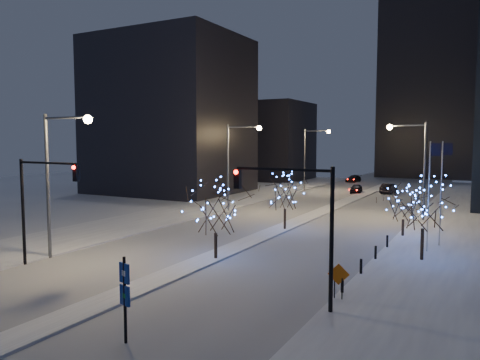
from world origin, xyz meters
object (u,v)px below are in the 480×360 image
Objects in this scene: street_lamp_east at (415,158)px; wayfinding_sign at (125,291)px; holiday_tree_median_near at (216,208)px; holiday_tree_median_far at (285,192)px; street_lamp_w_mid at (236,155)px; car_far at (353,179)px; construction_sign at (338,278)px; street_lamp_w_far at (311,151)px; traffic_signal_west at (38,195)px; holiday_tree_plaza_far at (404,203)px; street_lamp_w_near at (58,166)px; car_mid at (389,188)px; holiday_tree_plaza_near at (423,206)px; traffic_signal_east at (300,212)px; car_near at (356,189)px.

street_lamp_east reaches higher than wayfinding_sign.
holiday_tree_median_far is (0.00, 12.11, -0.13)m from holiday_tree_median_near.
street_lamp_w_mid reaches higher than car_far.
street_lamp_w_mid is 31.26m from construction_sign.
traffic_signal_west is at bearing -89.45° from street_lamp_w_far.
street_lamp_w_mid reaches higher than traffic_signal_west.
construction_sign is (6.14, 8.93, -0.94)m from wayfinding_sign.
holiday_tree_plaza_far is at bearing 47.98° from traffic_signal_west.
street_lamp_w_mid is (0.00, 25.00, 0.00)m from street_lamp_w_near.
street_lamp_w_mid reaches higher than wayfinding_sign.
holiday_tree_plaza_near is at bearing 107.09° from car_mid.
traffic_signal_west reaches higher than holiday_tree_median_near.
holiday_tree_median_near reaches higher than car_far.
street_lamp_w_far and street_lamp_east have the same top height.
holiday_tree_plaza_far is (10.00, 14.01, -0.69)m from holiday_tree_median_near.
construction_sign is (17.18, -67.98, 0.59)m from car_far.
traffic_signal_west is at bearing 173.61° from construction_sign.
street_lamp_w_far is 34.34m from holiday_tree_median_far.
traffic_signal_east is at bearing -35.45° from holiday_tree_median_near.
car_near is 1.14× the size of wayfinding_sign.
holiday_tree_plaza_near reaches higher than wayfinding_sign.
car_near is 45.33m from holiday_tree_median_near.
construction_sign is (-0.20, -18.09, -1.68)m from holiday_tree_plaza_far.
street_lamp_w_mid is 2.19× the size of car_far.
street_lamp_w_far is at bearing 173.14° from car_near.
street_lamp_east reaches higher than holiday_tree_median_near.
wayfinding_sign is 10.87m from construction_sign.
car_near is (-11.58, 22.20, -5.75)m from street_lamp_east.
holiday_tree_median_far is 10.19m from holiday_tree_plaza_far.
street_lamp_w_near is 2.79× the size of wayfinding_sign.
holiday_tree_median_near is 1.23× the size of holiday_tree_plaza_far.
holiday_tree_plaza_far is 2.47× the size of construction_sign.
car_mid is 42.25m from holiday_tree_plaza_near.
street_lamp_w_mid is 1.80× the size of holiday_tree_median_near.
holiday_tree_median_far is at bearing 64.94° from traffic_signal_west.
street_lamp_east is 36.73m from wayfinding_sign.
holiday_tree_median_near reaches higher than car_near.
traffic_signal_west is (0.50, -2.00, -1.74)m from street_lamp_w_near.
traffic_signal_west reaches higher than holiday_tree_plaza_far.
car_far is at bearing 113.77° from wayfinding_sign.
holiday_tree_plaza_near is at bearing 27.23° from street_lamp_w_near.
traffic_signal_west is 17.41m from traffic_signal_east.
holiday_tree_median_far is at bearing 113.89° from wayfinding_sign.
street_lamp_east reaches higher than holiday_tree_plaza_near.
car_mid is at bearing 66.34° from street_lamp_w_mid.
holiday_tree_median_near is at bearing -76.54° from car_far.
street_lamp_w_mid is at bearing 115.27° from holiday_tree_median_near.
wayfinding_sign is at bearing -92.81° from car_near.
holiday_tree_median_far is at bearing 90.00° from holiday_tree_median_near.
car_mid is at bearing 86.98° from holiday_tree_median_near.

